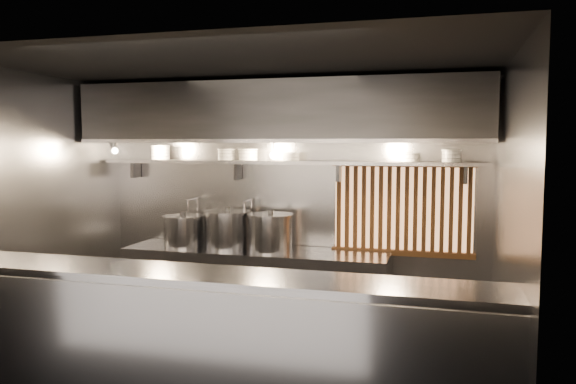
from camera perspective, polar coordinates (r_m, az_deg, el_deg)
The scene contains 23 objects.
floor at distance 5.50m, azimuth -4.19°, elevation -17.45°, with size 4.50×4.50×0.00m, color black.
ceiling at distance 5.13m, azimuth -4.39°, elevation 12.84°, with size 4.50×4.50×0.00m, color black.
wall_back at distance 6.55m, azimuth 0.16°, elevation -1.12°, with size 4.50×4.50×0.00m, color gray.
wall_left at distance 6.26m, azimuth -24.08°, elevation -1.85°, with size 3.00×3.00×0.00m, color gray.
wall_right at distance 4.86m, azimuth 21.60°, elevation -3.63°, with size 3.00×3.00×0.00m, color gray.
serving_counter at distance 4.46m, azimuth -8.53°, elevation -15.15°, with size 4.50×0.56×1.13m.
cooking_bench at distance 6.46m, azimuth -3.33°, elevation -9.79°, with size 3.00×0.70×0.90m, color gray.
bowl_shelf at distance 6.34m, azimuth -0.27°, elevation 3.03°, with size 4.40×0.34×0.04m, color gray.
exhaust_hood at distance 6.13m, azimuth -0.84°, elevation 8.04°, with size 4.40×0.81×0.65m.
wood_screen at distance 6.29m, azimuth 11.54°, elevation -1.66°, with size 1.56×0.09×1.04m.
faucet_left at distance 6.83m, azimuth -9.49°, elevation -1.72°, with size 0.04×0.30×0.50m.
faucet_right at distance 6.57m, azimuth -3.94°, elevation -1.93°, with size 0.04×0.30×0.50m.
heat_lamp at distance 6.69m, azimuth -17.30°, elevation 4.51°, with size 0.25×0.35×0.20m.
pendant_bulb at distance 6.25m, azimuth -1.46°, elevation 3.75°, with size 0.09×0.09×0.19m.
stock_pot_left at distance 6.48m, azimuth -6.18°, elevation -3.76°, with size 0.71×0.71×0.46m.
stock_pot_mid at distance 6.64m, azimuth -10.58°, elevation -3.89°, with size 0.63×0.63×0.40m.
stock_pot_right at distance 6.24m, azimuth -1.81°, elevation -4.11°, with size 0.63×0.63×0.46m.
bowl_stack_0 at distance 6.93m, azimuth -12.81°, elevation 3.94°, with size 0.24×0.24×0.17m.
bowl_stack_1 at distance 6.57m, azimuth -6.28°, elevation 3.82°, with size 0.21×0.21×0.13m.
bowl_stack_2 at distance 6.48m, azimuth -4.09°, elevation 3.82°, with size 0.23×0.23×0.13m.
bowl_stack_3 at distance 6.32m, azimuth 0.33°, elevation 3.63°, with size 0.20×0.20×0.09m.
bowl_stack_4 at distance 6.11m, azimuth 12.23°, elevation 3.47°, with size 0.22×0.22×0.09m.
bowl_stack_5 at distance 6.10m, azimuth 16.27°, elevation 3.56°, with size 0.21×0.21×0.13m.
Camera 1 is at (1.72, -4.78, 2.10)m, focal length 35.00 mm.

